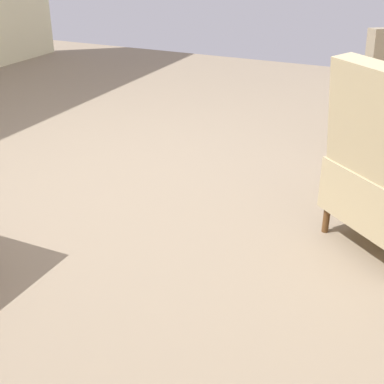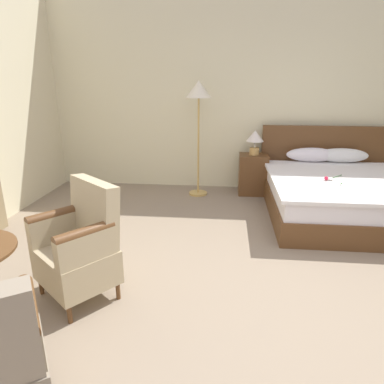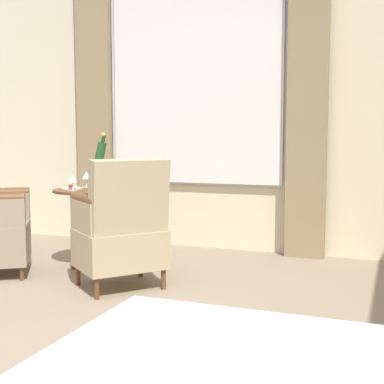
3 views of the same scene
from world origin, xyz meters
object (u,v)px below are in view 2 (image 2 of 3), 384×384
bedside_lamp (255,138)px  nightstand (253,174)px  bed (339,193)px  armchair_by_window (80,246)px  floor_lamp_brass (199,98)px

bedside_lamp → nightstand: bearing=0.0°
bed → armchair_by_window: bearing=-141.8°
bed → nightstand: bearing=143.9°
nightstand → bedside_lamp: size_ratio=1.68×
bedside_lamp → bed: bearing=-36.1°
bed → bedside_lamp: (-1.07, 0.78, 0.57)m
floor_lamp_brass → armchair_by_window: floor_lamp_brass is taller
bed → nightstand: size_ratio=3.37×
bed → nightstand: 1.32m
nightstand → bedside_lamp: 0.56m
bed → bedside_lamp: bearing=143.9°
bed → floor_lamp_brass: 2.32m
bedside_lamp → armchair_by_window: size_ratio=0.38×
nightstand → armchair_by_window: 3.25m
nightstand → armchair_by_window: size_ratio=0.64×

